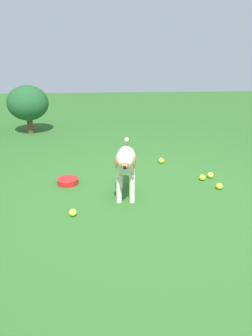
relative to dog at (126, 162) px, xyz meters
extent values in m
plane|color=#2D6026|center=(-0.16, 0.18, -0.36)|extent=(14.00, 14.00, 0.00)
ellipsoid|color=silver|center=(0.00, -0.05, 0.01)|extent=(0.23, 0.50, 0.22)
cylinder|color=silver|center=(-0.05, 0.12, -0.23)|extent=(0.05, 0.05, 0.26)
cylinder|color=silver|center=(0.07, 0.11, -0.23)|extent=(0.05, 0.05, 0.26)
cylinder|color=silver|center=(-0.08, -0.20, -0.23)|extent=(0.05, 0.05, 0.26)
cylinder|color=silver|center=(0.04, -0.21, -0.23)|extent=(0.05, 0.05, 0.26)
ellipsoid|color=silver|center=(0.02, 0.24, 0.11)|extent=(0.16, 0.17, 0.16)
ellipsoid|color=#9E663D|center=(0.03, 0.31, 0.09)|extent=(0.08, 0.12, 0.06)
sphere|color=black|center=(0.03, 0.37, 0.09)|extent=(0.03, 0.03, 0.03)
ellipsoid|color=#9E663D|center=(-0.05, 0.24, 0.09)|extent=(0.03, 0.06, 0.12)
ellipsoid|color=#9E663D|center=(0.10, 0.23, 0.09)|extent=(0.03, 0.06, 0.12)
cylinder|color=silver|center=(-0.03, -0.35, 0.09)|extent=(0.05, 0.16, 0.13)
sphere|color=yellow|center=(-0.50, -0.91, -0.33)|extent=(0.07, 0.07, 0.07)
sphere|color=#C8DF39|center=(-0.96, -0.41, -0.33)|extent=(0.07, 0.07, 0.07)
sphere|color=#C8E534|center=(-0.96, -0.11, -0.33)|extent=(0.07, 0.07, 0.07)
sphere|color=yellow|center=(-0.85, -0.35, -0.33)|extent=(0.07, 0.07, 0.07)
sphere|color=#D2DD3C|center=(0.48, 0.35, -0.33)|extent=(0.07, 0.07, 0.07)
cylinder|color=red|center=(0.59, -0.35, -0.33)|extent=(0.22, 0.22, 0.06)
cylinder|color=brown|center=(1.40, -2.45, -0.25)|extent=(0.09, 0.09, 0.23)
ellipsoid|color=#1F5229|center=(1.40, -2.45, 0.13)|extent=(0.65, 0.58, 0.55)
camera|label=1|loc=(0.19, 2.92, 1.07)|focal=35.68mm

